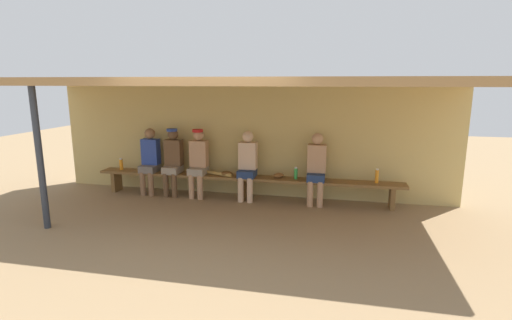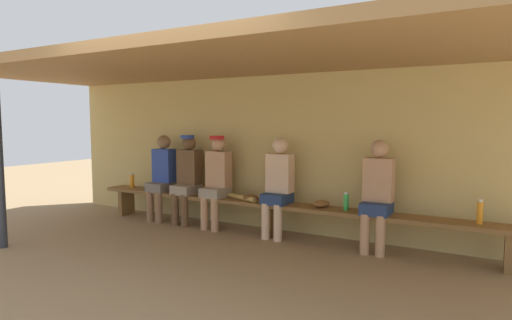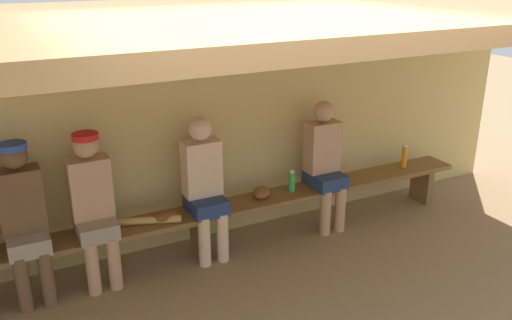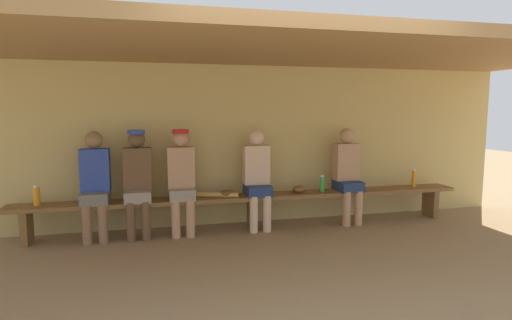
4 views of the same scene
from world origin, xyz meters
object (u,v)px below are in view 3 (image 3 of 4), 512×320
(player_in_red, at_px, (325,160))
(water_bottle_clear, at_px, (292,181))
(player_in_white, at_px, (93,202))
(baseball_glove_worn, at_px, (164,216))
(bench, at_px, (199,219))
(player_near_post, at_px, (24,215))
(water_bottle_orange, at_px, (404,156))
(baseball_glove_dark_brown, at_px, (261,192))
(player_leftmost, at_px, (204,183))
(baseball_bat, at_px, (137,221))

(player_in_red, xyz_separation_m, water_bottle_clear, (-0.38, 0.01, -0.16))
(player_in_white, distance_m, water_bottle_clear, 1.94)
(water_bottle_clear, xyz_separation_m, baseball_glove_worn, (-1.34, -0.04, -0.06))
(bench, distance_m, player_in_white, 0.99)
(player_in_red, height_order, baseball_glove_worn, player_in_red)
(player_in_white, bearing_deg, player_near_post, 180.00)
(bench, distance_m, baseball_glove_worn, 0.35)
(water_bottle_clear, bearing_deg, player_in_white, -179.84)
(water_bottle_clear, xyz_separation_m, water_bottle_orange, (1.46, 0.02, 0.02))
(player_in_red, height_order, player_in_white, player_in_white)
(bench, bearing_deg, player_in_red, 0.13)
(bench, bearing_deg, player_in_white, 179.78)
(baseball_glove_worn, bearing_deg, baseball_glove_dark_brown, -170.17)
(baseball_glove_worn, distance_m, baseball_glove_dark_brown, 1.01)
(player_leftmost, relative_size, player_in_red, 1.00)
(player_in_red, distance_m, baseball_glove_dark_brown, 0.75)
(water_bottle_clear, distance_m, baseball_glove_dark_brown, 0.34)
(player_near_post, height_order, player_in_red, player_near_post)
(player_leftmost, distance_m, baseball_glove_worn, 0.46)
(water_bottle_orange, bearing_deg, baseball_glove_dark_brown, 179.71)
(player_in_white, bearing_deg, water_bottle_orange, 0.36)
(water_bottle_orange, bearing_deg, player_near_post, -179.69)
(bench, relative_size, baseball_bat, 7.76)
(player_near_post, distance_m, player_in_white, 0.54)
(baseball_glove_dark_brown, bearing_deg, baseball_bat, 123.36)
(bench, height_order, water_bottle_orange, water_bottle_orange)
(player_leftmost, height_order, water_bottle_clear, player_leftmost)
(bench, xyz_separation_m, player_in_white, (-0.92, 0.00, 0.36))
(bench, xyz_separation_m, baseball_glove_dark_brown, (0.68, 0.03, 0.12))
(bench, bearing_deg, player_near_post, 179.86)
(bench, bearing_deg, player_leftmost, 2.44)
(bench, distance_m, water_bottle_clear, 1.02)
(player_in_red, relative_size, baseball_glove_dark_brown, 5.56)
(water_bottle_orange, bearing_deg, bench, -179.42)
(player_leftmost, height_order, baseball_glove_worn, player_leftmost)
(player_in_red, xyz_separation_m, baseball_glove_worn, (-1.72, -0.04, -0.22))
(player_near_post, relative_size, baseball_glove_dark_brown, 5.60)
(water_bottle_clear, distance_m, water_bottle_orange, 1.46)
(baseball_bat, bearing_deg, baseball_glove_dark_brown, 21.38)
(player_in_red, bearing_deg, bench, -179.87)
(baseball_glove_dark_brown, bearing_deg, player_in_white, 122.88)
(player_near_post, distance_m, water_bottle_clear, 2.48)
(player_leftmost, bearing_deg, baseball_glove_worn, -174.58)
(bench, height_order, player_near_post, player_near_post)
(bench, height_order, water_bottle_clear, water_bottle_clear)
(player_near_post, distance_m, player_in_red, 2.85)
(player_in_red, distance_m, baseball_glove_worn, 1.73)
(water_bottle_orange, relative_size, baseball_glove_worn, 1.10)
(player_leftmost, relative_size, baseball_glove_dark_brown, 5.56)
(water_bottle_clear, height_order, baseball_glove_worn, water_bottle_clear)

